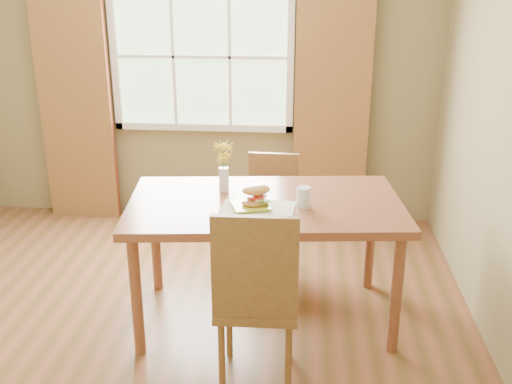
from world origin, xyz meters
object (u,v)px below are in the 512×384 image
(chair_far, at_px, (272,209))
(dining_table, at_px, (265,214))
(croissant_sandwich, at_px, (256,196))
(flower_vase, at_px, (224,162))
(chair_near, at_px, (256,293))
(water_glass, at_px, (304,198))

(chair_far, bearing_deg, dining_table, -87.94)
(chair_far, bearing_deg, croissant_sandwich, -91.28)
(chair_far, relative_size, flower_vase, 2.74)
(chair_near, height_order, water_glass, chair_near)
(croissant_sandwich, bearing_deg, dining_table, 45.94)
(croissant_sandwich, distance_m, water_glass, 0.30)
(chair_near, bearing_deg, chair_far, 89.16)
(chair_far, distance_m, water_glass, 0.91)
(dining_table, height_order, croissant_sandwich, croissant_sandwich)
(chair_near, distance_m, water_glass, 0.75)
(water_glass, xyz_separation_m, flower_vase, (-0.53, 0.24, 0.14))
(water_glass, bearing_deg, flower_vase, 155.67)
(chair_near, height_order, croissant_sandwich, chair_near)
(croissant_sandwich, bearing_deg, flower_vase, 108.03)
(chair_far, relative_size, water_glass, 7.05)
(dining_table, bearing_deg, chair_far, 84.07)
(chair_near, bearing_deg, croissant_sandwich, 94.03)
(dining_table, height_order, flower_vase, flower_vase)
(chair_near, xyz_separation_m, chair_far, (0.00, 1.41, -0.09))
(croissant_sandwich, relative_size, flower_vase, 0.63)
(dining_table, xyz_separation_m, flower_vase, (-0.28, 0.16, 0.29))
(dining_table, xyz_separation_m, chair_far, (0.00, 0.70, -0.25))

